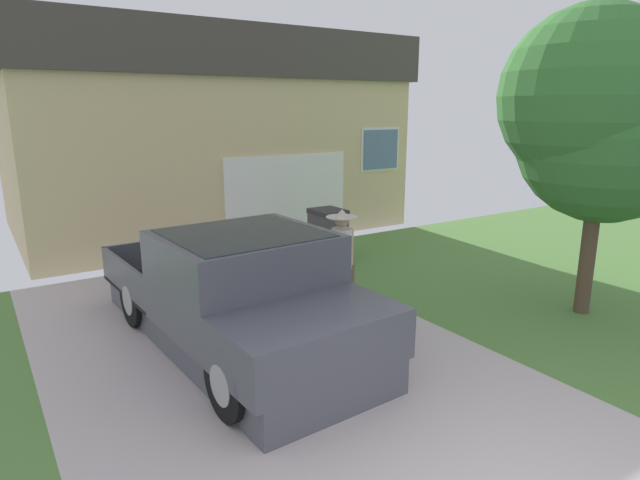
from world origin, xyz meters
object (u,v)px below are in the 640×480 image
object	(u,v)px
house_with_garage	(199,132)
front_yard_tree	(599,116)
pickup_truck	(243,298)
wheeled_trash_bin	(328,234)
person_with_hat	(341,263)
handbag	(362,321)

from	to	relation	value
house_with_garage	front_yard_tree	world-z (taller)	house_with_garage
front_yard_tree	pickup_truck	bearing A→B (deg)	163.08
front_yard_tree	wheeled_trash_bin	distance (m)	5.37
person_with_hat	handbag	size ratio (longest dim) A/B	4.72
person_with_hat	wheeled_trash_bin	xyz separation A→B (m)	(1.77, 2.97, -0.38)
handbag	front_yard_tree	distance (m)	4.63
handbag	wheeled_trash_bin	bearing A→B (deg)	64.14
handbag	wheeled_trash_bin	size ratio (longest dim) A/B	0.34
pickup_truck	handbag	world-z (taller)	pickup_truck
wheeled_trash_bin	person_with_hat	bearing A→B (deg)	-120.74
house_with_garage	front_yard_tree	bearing A→B (deg)	-74.96
house_with_garage	front_yard_tree	distance (m)	9.94
house_with_garage	front_yard_tree	xyz separation A→B (m)	(2.58, -9.59, 0.53)
pickup_truck	house_with_garage	world-z (taller)	house_with_garage
house_with_garage	wheeled_trash_bin	bearing A→B (deg)	-81.87
wheeled_trash_bin	house_with_garage	bearing A→B (deg)	98.13
pickup_truck	wheeled_trash_bin	xyz separation A→B (m)	(3.28, 2.87, -0.11)
house_with_garage	wheeled_trash_bin	distance (m)	5.54
pickup_truck	front_yard_tree	distance (m)	5.83
handbag	house_with_garage	bearing A→B (deg)	84.46
pickup_truck	front_yard_tree	size ratio (longest dim) A/B	1.11
front_yard_tree	wheeled_trash_bin	size ratio (longest dim) A/B	4.16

